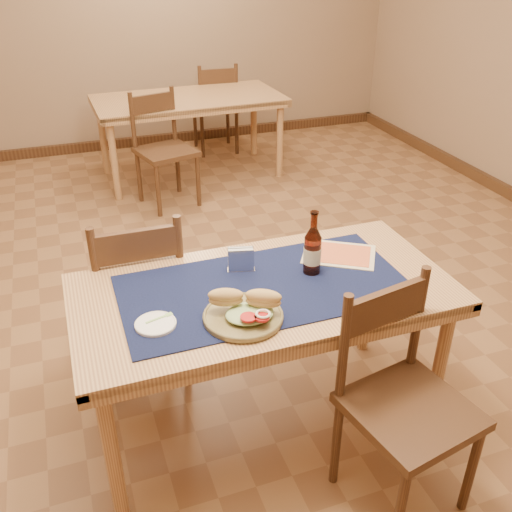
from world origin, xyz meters
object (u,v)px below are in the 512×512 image
object	(u,v)px
chair_main_near	(403,399)
sandwich_plate	(245,311)
chair_main_far	(139,292)
main_table	(264,304)
beer_bottle	(312,250)
back_table	(189,106)
napkin_holder	(241,260)

from	to	relation	value
chair_main_near	sandwich_plate	distance (m)	0.70
chair_main_far	main_table	bearing A→B (deg)	-49.53
sandwich_plate	beer_bottle	bearing A→B (deg)	30.96
main_table	beer_bottle	distance (m)	0.31
back_table	sandwich_plate	xyz separation A→B (m)	(-0.61, -3.43, 0.12)
main_table	back_table	bearing A→B (deg)	81.85
napkin_holder	chair_main_near	bearing A→B (deg)	-59.56
back_table	chair_main_far	distance (m)	2.85
chair_main_far	beer_bottle	xyz separation A→B (m)	(0.70, -0.50, 0.37)
chair_main_near	beer_bottle	xyz separation A→B (m)	(-0.13, 0.59, 0.37)
sandwich_plate	beer_bottle	world-z (taller)	beer_bottle
sandwich_plate	back_table	bearing A→B (deg)	79.88
beer_bottle	main_table	bearing A→B (deg)	-170.02
beer_bottle	napkin_holder	distance (m)	0.32
chair_main_far	chair_main_near	distance (m)	1.37
chair_main_far	beer_bottle	bearing A→B (deg)	-35.54
sandwich_plate	beer_bottle	xyz separation A→B (m)	(0.39, 0.23, 0.08)
chair_main_near	beer_bottle	size ratio (longest dim) A/B	3.26
sandwich_plate	chair_main_near	bearing A→B (deg)	-34.74
back_table	chair_main_near	xyz separation A→B (m)	(-0.09, -3.78, -0.17)
chair_main_far	chair_main_near	xyz separation A→B (m)	(0.83, -1.09, -0.00)
chair_main_far	napkin_holder	bearing A→B (deg)	-42.53
back_table	napkin_holder	xyz separation A→B (m)	(-0.51, -3.07, 0.14)
chair_main_near	sandwich_plate	world-z (taller)	chair_main_near
main_table	sandwich_plate	size ratio (longest dim) A/B	5.12
beer_bottle	sandwich_plate	bearing A→B (deg)	-149.04
beer_bottle	napkin_holder	size ratio (longest dim) A/B	2.27
back_table	napkin_holder	world-z (taller)	napkin_holder
chair_main_far	sandwich_plate	distance (m)	0.85
main_table	chair_main_near	bearing A→B (deg)	-56.05
chair_main_near	beer_bottle	bearing A→B (deg)	102.58
main_table	beer_bottle	bearing A→B (deg)	9.98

